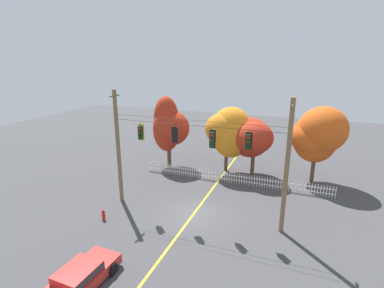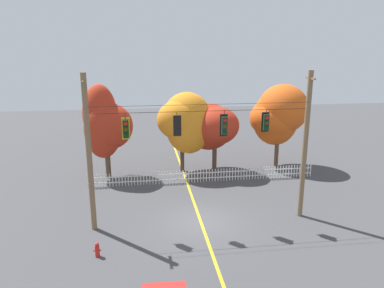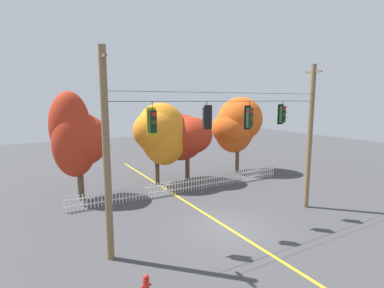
{
  "view_description": "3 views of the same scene",
  "coord_description": "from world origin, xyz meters",
  "views": [
    {
      "loc": [
        6.73,
        -17.82,
        10.86
      ],
      "look_at": [
        -0.68,
        1.44,
        4.82
      ],
      "focal_mm": 27.62,
      "sensor_mm": 36.0,
      "label": 1
    },
    {
      "loc": [
        -3.3,
        -19.79,
        10.15
      ],
      "look_at": [
        -0.35,
        1.22,
        4.41
      ],
      "focal_mm": 35.16,
      "sensor_mm": 36.0,
      "label": 2
    },
    {
      "loc": [
        -8.81,
        -11.67,
        6.61
      ],
      "look_at": [
        -1.37,
        1.35,
        4.36
      ],
      "focal_mm": 27.35,
      "sensor_mm": 36.0,
      "label": 3
    }
  ],
  "objects": [
    {
      "name": "signal_support_span",
      "position": [
        0.0,
        -0.0,
        4.42
      ],
      "size": [
        12.46,
        1.1,
        8.71
      ],
      "color": "brown",
      "rests_on": "ground"
    },
    {
      "name": "autumn_maple_mid",
      "position": [
        0.25,
        8.95,
        4.13
      ],
      "size": [
        4.37,
        3.8,
        6.44
      ],
      "color": "#473828",
      "rests_on": "ground"
    },
    {
      "name": "ground",
      "position": [
        0.0,
        0.0,
        0.0
      ],
      "size": [
        80.0,
        80.0,
        0.0
      ],
      "primitive_type": "plane",
      "color": "#424244"
    },
    {
      "name": "traffic_signal_northbound_secondary",
      "position": [
        -4.08,
        0.01,
        5.71
      ],
      "size": [
        0.43,
        0.38,
        1.46
      ],
      "color": "black"
    },
    {
      "name": "autumn_maple_near_fence",
      "position": [
        -5.97,
        8.63,
        4.19
      ],
      "size": [
        3.72,
        3.47,
        7.21
      ],
      "color": "brown",
      "rests_on": "ground"
    },
    {
      "name": "fire_hydrant",
      "position": [
        -5.62,
        -2.92,
        0.37
      ],
      "size": [
        0.38,
        0.22,
        0.74
      ],
      "color": "red",
      "rests_on": "ground"
    },
    {
      "name": "lane_centerline_stripe",
      "position": [
        0.0,
        0.0,
        0.0
      ],
      "size": [
        0.16,
        36.0,
        0.01
      ],
      "primitive_type": "cube",
      "color": "gold",
      "rests_on": "ground"
    },
    {
      "name": "traffic_signal_eastbound_side",
      "position": [
        -1.34,
        -0.01,
        5.83
      ],
      "size": [
        0.43,
        0.38,
        1.31
      ],
      "color": "black"
    },
    {
      "name": "traffic_signal_southbound_primary",
      "position": [
        3.66,
        0.01,
        5.84
      ],
      "size": [
        0.43,
        0.38,
        1.3
      ],
      "color": "black"
    },
    {
      "name": "autumn_maple_far_west",
      "position": [
        8.03,
        9.6,
        4.39
      ],
      "size": [
        4.78,
        4.0,
        6.9
      ],
      "color": "brown",
      "rests_on": "ground"
    },
    {
      "name": "traffic_signal_northbound_primary",
      "position": [
        1.27,
        0.01,
        5.73
      ],
      "size": [
        0.43,
        0.38,
        1.47
      ],
      "color": "black"
    },
    {
      "name": "white_picket_fence",
      "position": [
        1.25,
        6.42,
        0.5
      ],
      "size": [
        17.03,
        0.06,
        0.99
      ],
      "color": "white",
      "rests_on": "ground"
    },
    {
      "name": "autumn_oak_far_east",
      "position": [
        2.33,
        9.03,
        3.69
      ],
      "size": [
        4.23,
        4.3,
        5.5
      ],
      "color": "brown",
      "rests_on": "ground"
    }
  ]
}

